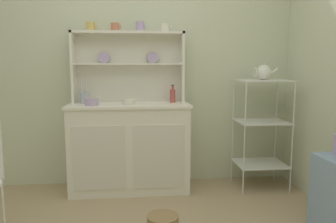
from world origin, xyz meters
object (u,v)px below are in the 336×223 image
at_px(hutch_cabinet, 130,146).
at_px(bakers_rack, 262,121).
at_px(hutch_shelf_unit, 129,61).
at_px(utensil_jar, 84,97).
at_px(bowl_mixing_large, 92,102).
at_px(jam_bottle, 173,95).
at_px(porcelain_teapot, 263,72).
at_px(cup_gold_0, 91,27).

height_order(hutch_cabinet, bakers_rack, bakers_rack).
height_order(hutch_shelf_unit, utensil_jar, hutch_shelf_unit).
relative_size(hutch_cabinet, bowl_mixing_large, 9.19).
bearing_deg(jam_bottle, bakers_rack, -9.23).
xyz_separation_m(hutch_cabinet, porcelain_teapot, (1.29, -0.05, 0.71)).
height_order(jam_bottle, porcelain_teapot, porcelain_teapot).
bearing_deg(bakers_rack, hutch_cabinet, 177.59).
xyz_separation_m(hutch_cabinet, jam_bottle, (0.43, 0.09, 0.48)).
bearing_deg(cup_gold_0, porcelain_teapot, -6.13).
bearing_deg(porcelain_teapot, hutch_shelf_unit, 170.39).
xyz_separation_m(bowl_mixing_large, jam_bottle, (0.77, 0.16, 0.04)).
distance_m(hutch_shelf_unit, cup_gold_0, 0.48).
distance_m(hutch_shelf_unit, bowl_mixing_large, 0.56).
height_order(hutch_cabinet, bowl_mixing_large, bowl_mixing_large).
distance_m(hutch_cabinet, utensil_jar, 0.64).
relative_size(cup_gold_0, porcelain_teapot, 0.42).
distance_m(bowl_mixing_large, utensil_jar, 0.18).
distance_m(bakers_rack, bowl_mixing_large, 1.65).
bearing_deg(cup_gold_0, hutch_cabinet, -19.14).
distance_m(jam_bottle, porcelain_teapot, 0.91).
height_order(bakers_rack, jam_bottle, bakers_rack).
bearing_deg(hutch_cabinet, porcelain_teapot, -2.41).
xyz_separation_m(hutch_cabinet, bakers_rack, (1.29, -0.05, 0.23)).
bearing_deg(hutch_cabinet, utensil_jar, 169.72).
height_order(utensil_jar, porcelain_teapot, porcelain_teapot).
xyz_separation_m(cup_gold_0, bowl_mixing_large, (0.01, -0.20, -0.70)).
relative_size(bakers_rack, jam_bottle, 6.15).
height_order(jam_bottle, utensil_jar, utensil_jar).
distance_m(bowl_mixing_large, porcelain_teapot, 1.65).
xyz_separation_m(hutch_cabinet, utensil_jar, (-0.43, 0.08, 0.47)).
height_order(bakers_rack, utensil_jar, utensil_jar).
xyz_separation_m(hutch_shelf_unit, bowl_mixing_large, (-0.34, -0.24, -0.37)).
bearing_deg(utensil_jar, hutch_shelf_unit, 11.45).
bearing_deg(jam_bottle, bowl_mixing_large, -168.24).
distance_m(bakers_rack, cup_gold_0, 1.89).
xyz_separation_m(cup_gold_0, utensil_jar, (-0.08, -0.04, -0.67)).
distance_m(cup_gold_0, jam_bottle, 1.02).
distance_m(hutch_shelf_unit, jam_bottle, 0.55).
bearing_deg(bakers_rack, bowl_mixing_large, -179.34).
relative_size(bakers_rack, bowl_mixing_large, 8.55).
xyz_separation_m(hutch_cabinet, cup_gold_0, (-0.35, 0.12, 1.14)).
relative_size(cup_gold_0, bowl_mixing_large, 0.78).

